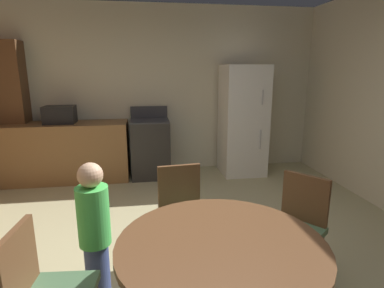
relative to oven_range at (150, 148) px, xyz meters
name	(u,v)px	position (x,y,z in m)	size (l,w,h in m)	color
ground_plane	(184,281)	(0.19, -2.67, -0.47)	(14.00, 14.00, 0.00)	tan
wall_back	(160,90)	(0.19, 0.40, 0.88)	(5.52, 0.12, 2.70)	beige
kitchen_counter	(65,152)	(-1.31, 0.00, -0.02)	(1.92, 0.60, 0.90)	olive
pantry_column	(13,113)	(-2.05, 0.18, 0.58)	(0.44, 0.36, 2.10)	brown
oven_range	(150,148)	(0.00, 0.00, 0.00)	(0.60, 0.60, 1.10)	#2D2B28
refrigerator	(243,120)	(1.50, -0.05, 0.41)	(0.68, 0.68, 1.76)	white
microwave	(60,115)	(-1.33, 0.00, 0.56)	(0.44, 0.32, 0.26)	black
dining_table	(221,267)	(0.32, -3.37, 0.13)	(1.17, 1.17, 0.76)	brown
chair_north	(182,209)	(0.22, -2.38, 0.03)	(0.44, 0.44, 0.87)	brown
chair_northeast	(297,222)	(1.10, -2.76, 0.03)	(0.56, 0.56, 0.87)	brown
person_child	(95,233)	(-0.45, -2.83, 0.11)	(0.31, 0.31, 1.09)	#3D4C84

